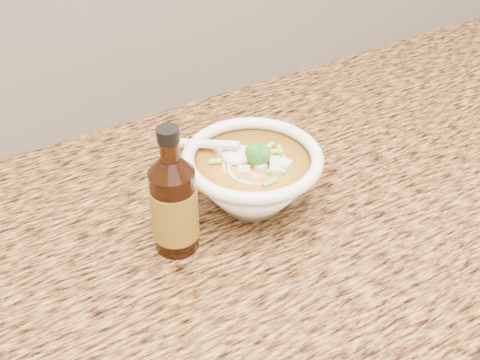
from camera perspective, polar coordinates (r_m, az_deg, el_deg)
counter_slab at (r=0.83m, az=-6.19°, el=-6.54°), size 4.00×0.68×0.04m
soup_bowl at (r=0.84m, az=1.13°, el=0.20°), size 0.19×0.20×0.11m
hot_sauce_bottle at (r=0.76m, az=-6.27°, el=-2.35°), size 0.06×0.06×0.18m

